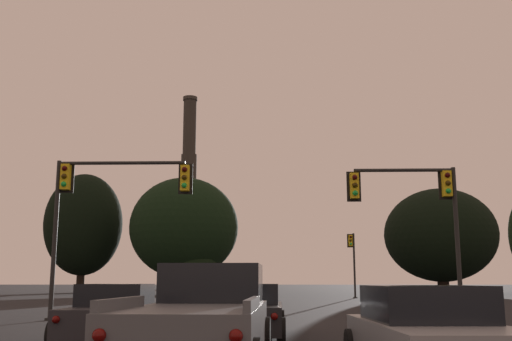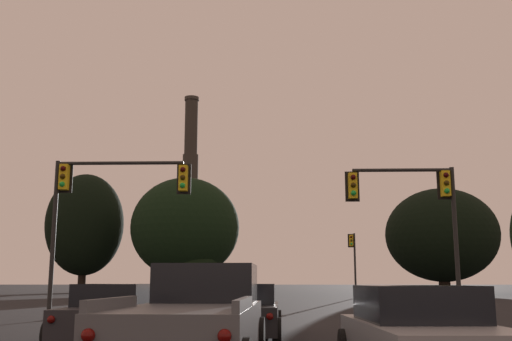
{
  "view_description": "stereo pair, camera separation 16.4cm",
  "coord_description": "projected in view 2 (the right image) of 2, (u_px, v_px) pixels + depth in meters",
  "views": [
    {
      "loc": [
        0.99,
        -0.65,
        1.49
      ],
      "look_at": [
        -0.08,
        40.21,
        9.08
      ],
      "focal_mm": 42.0,
      "sensor_mm": 36.0,
      "label": 1
    },
    {
      "loc": [
        1.15,
        -0.64,
        1.49
      ],
      "look_at": [
        -0.08,
        40.21,
        9.08
      ],
      "focal_mm": 42.0,
      "sensor_mm": 36.0,
      "label": 2
    }
  ],
  "objects": [
    {
      "name": "traffic_light_overhead_left",
      "position": [
        100.0,
        197.0,
        24.12
      ],
      "size": [
        5.65,
        0.5,
        6.34
      ],
      "color": "black",
      "rests_on": "ground_plane"
    },
    {
      "name": "sedan_left_lane_front",
      "position": [
        111.0,
        314.0,
        15.26
      ],
      "size": [
        2.11,
        4.75,
        1.43
      ],
      "rotation": [
        0.0,
        0.0,
        0.03
      ],
      "color": "#232328",
      "rests_on": "ground_plane"
    },
    {
      "name": "treeline_left_mid",
      "position": [
        442.0,
        235.0,
        71.33
      ],
      "size": [
        13.32,
        11.99,
        12.53
      ],
      "color": "black",
      "rests_on": "ground_plane"
    },
    {
      "name": "pickup_truck_center_lane_second",
      "position": [
        195.0,
        323.0,
        10.09
      ],
      "size": [
        2.31,
        5.55,
        1.82
      ],
      "rotation": [
        0.0,
        0.0,
        -0.03
      ],
      "color": "#4C4F54",
      "rests_on": "ground_plane"
    },
    {
      "name": "smokestack",
      "position": [
        189.0,
        212.0,
        117.79
      ],
      "size": [
        5.78,
        5.78,
        38.5
      ],
      "color": "#2B2722",
      "rests_on": "ground_plane"
    },
    {
      "name": "treeline_far_right",
      "position": [
        185.0,
        228.0,
        73.2
      ],
      "size": [
        13.26,
        11.93,
        14.13
      ],
      "color": "black",
      "rests_on": "ground_plane"
    },
    {
      "name": "sedan_center_lane_front",
      "position": [
        245.0,
        312.0,
        16.42
      ],
      "size": [
        2.03,
        4.72,
        1.43
      ],
      "rotation": [
        0.0,
        0.0,
        -0.01
      ],
      "color": "black",
      "rests_on": "ground_plane"
    },
    {
      "name": "traffic_light_overhead_right",
      "position": [
        418.0,
        203.0,
        24.12
      ],
      "size": [
        4.52,
        0.5,
        6.06
      ],
      "color": "black",
      "rests_on": "ground_plane"
    },
    {
      "name": "treeline_center_left",
      "position": [
        85.0,
        224.0,
        77.49
      ],
      "size": [
        10.0,
        9.0,
        15.35
      ],
      "color": "black",
      "rests_on": "ground_plane"
    },
    {
      "name": "traffic_light_far_right",
      "position": [
        353.0,
        255.0,
        55.2
      ],
      "size": [
        0.78,
        0.5,
        5.9
      ],
      "color": "black",
      "rests_on": "ground_plane"
    },
    {
      "name": "treeline_center_right",
      "position": [
        191.0,
        250.0,
        71.46
      ],
      "size": [
        7.04,
        6.34,
        9.23
      ],
      "color": "black",
      "rests_on": "ground_plane"
    },
    {
      "name": "sedan_right_lane_second",
      "position": [
        421.0,
        336.0,
        9.13
      ],
      "size": [
        2.13,
        4.76,
        1.43
      ],
      "rotation": [
        0.0,
        0.0,
        0.03
      ],
      "color": "gray",
      "rests_on": "ground_plane"
    }
  ]
}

